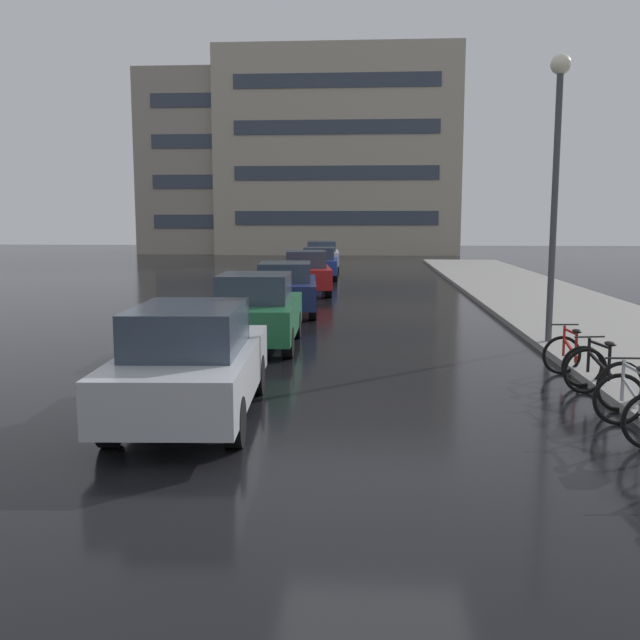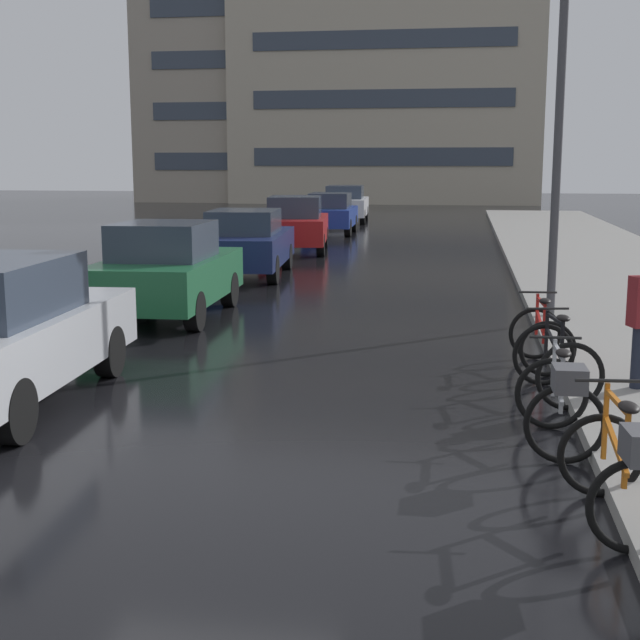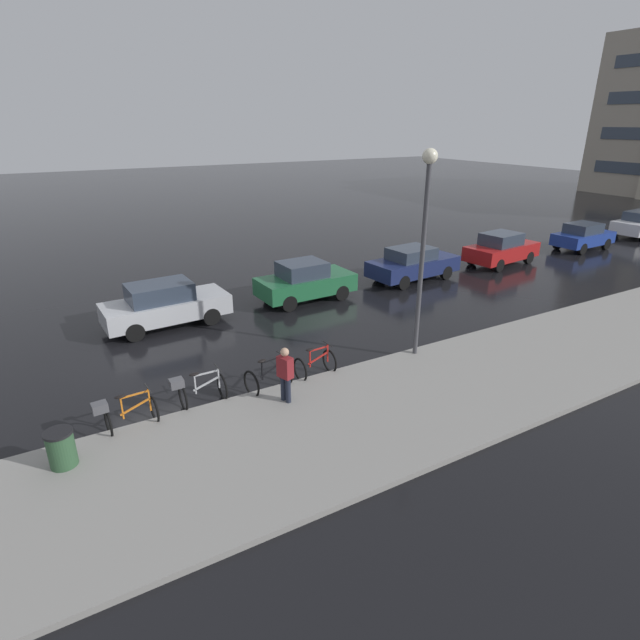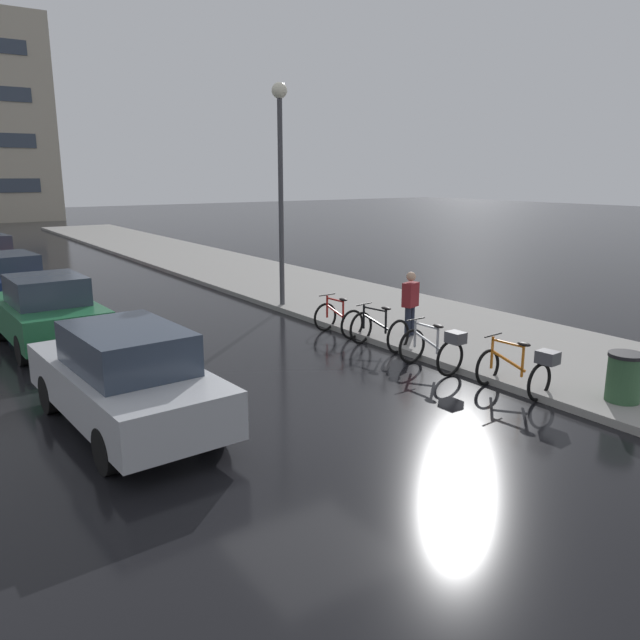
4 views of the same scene
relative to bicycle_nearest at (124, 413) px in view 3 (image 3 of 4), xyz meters
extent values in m
plane|color=black|center=(-3.61, 1.27, -0.50)|extent=(140.00, 140.00, 0.00)
cube|color=gray|center=(2.39, 11.27, -0.43)|extent=(4.80, 60.00, 0.14)
torus|color=black|center=(-0.05, 0.70, -0.15)|extent=(0.69, 0.11, 0.69)
torus|color=black|center=(0.03, -0.38, -0.15)|extent=(0.69, 0.11, 0.69)
cube|color=orange|center=(0.00, -0.03, 0.13)|extent=(0.04, 0.04, 0.57)
cube|color=orange|center=(-0.05, 0.62, 0.16)|extent=(0.04, 0.04, 0.61)
cube|color=orange|center=(-0.02, 0.29, 0.40)|extent=(0.08, 0.65, 0.04)
cube|color=orange|center=(-0.02, 0.27, 0.08)|extent=(0.09, 0.73, 0.26)
ellipsoid|color=black|center=(0.00, -0.03, 0.45)|extent=(0.16, 0.27, 0.07)
cylinder|color=black|center=(-0.05, 0.62, 0.48)|extent=(0.50, 0.07, 0.03)
cube|color=#4C4C51|center=(0.04, -0.50, 0.32)|extent=(0.30, 0.36, 0.22)
torus|color=black|center=(-0.27, 2.52, -0.13)|extent=(0.73, 0.07, 0.73)
torus|color=black|center=(-0.25, 1.46, -0.13)|extent=(0.73, 0.07, 0.73)
cube|color=#ADAFB5|center=(-0.25, 1.81, 0.14)|extent=(0.04, 0.04, 0.54)
cube|color=#ADAFB5|center=(-0.26, 2.44, 0.15)|extent=(0.04, 0.04, 0.57)
cube|color=#ADAFB5|center=(-0.26, 2.12, 0.39)|extent=(0.05, 0.64, 0.04)
cube|color=#ADAFB5|center=(-0.26, 2.10, 0.09)|extent=(0.05, 0.72, 0.26)
ellipsoid|color=black|center=(-0.25, 1.81, 0.44)|extent=(0.14, 0.26, 0.07)
cylinder|color=black|center=(-0.26, 2.44, 0.46)|extent=(0.50, 0.04, 0.03)
cube|color=#4C4C51|center=(-0.25, 1.34, 0.31)|extent=(0.29, 0.34, 0.22)
torus|color=black|center=(-0.19, 4.33, -0.12)|extent=(0.76, 0.19, 0.76)
torus|color=black|center=(-0.01, 3.25, -0.12)|extent=(0.76, 0.19, 0.76)
cube|color=black|center=(-0.07, 3.60, 0.15)|extent=(0.04, 0.04, 0.55)
cube|color=black|center=(-0.18, 4.25, 0.16)|extent=(0.04, 0.04, 0.55)
cube|color=black|center=(-0.12, 3.92, 0.39)|extent=(0.15, 0.65, 0.04)
cube|color=black|center=(-0.12, 3.90, 0.10)|extent=(0.16, 0.74, 0.27)
ellipsoid|color=black|center=(-0.07, 3.60, 0.46)|extent=(0.18, 0.28, 0.07)
cylinder|color=black|center=(-0.18, 4.25, 0.45)|extent=(0.50, 0.11, 0.03)
torus|color=black|center=(-0.18, 5.79, -0.14)|extent=(0.72, 0.11, 0.72)
torus|color=black|center=(-0.11, 4.78, -0.14)|extent=(0.72, 0.11, 0.72)
cube|color=red|center=(-0.13, 5.11, 0.12)|extent=(0.04, 0.04, 0.52)
cube|color=red|center=(-0.17, 5.72, 0.14)|extent=(0.04, 0.04, 0.56)
cube|color=red|center=(-0.15, 5.41, 0.36)|extent=(0.08, 0.61, 0.04)
cube|color=red|center=(-0.15, 5.39, 0.07)|extent=(0.09, 0.70, 0.25)
ellipsoid|color=black|center=(-0.13, 5.11, 0.41)|extent=(0.16, 0.27, 0.07)
cylinder|color=black|center=(-0.17, 5.72, 0.44)|extent=(0.50, 0.06, 0.03)
cube|color=#B2B5BA|center=(-6.21, 2.54, 0.17)|extent=(2.00, 4.47, 0.69)
cube|color=#2D3847|center=(-6.20, 2.37, 0.82)|extent=(1.56, 2.25, 0.62)
cylinder|color=black|center=(-7.07, 3.86, -0.18)|extent=(0.25, 0.65, 0.64)
cylinder|color=black|center=(-5.51, 3.94, -0.18)|extent=(0.25, 0.65, 0.64)
cylinder|color=black|center=(-6.92, 1.15, -0.18)|extent=(0.25, 0.65, 0.64)
cylinder|color=black|center=(-5.36, 1.23, -0.18)|extent=(0.25, 0.65, 0.64)
cube|color=#1E6038|center=(-6.19, 8.23, 0.18)|extent=(1.94, 4.04, 0.71)
cube|color=#2D3847|center=(-6.19, 8.07, 0.84)|extent=(1.54, 1.85, 0.61)
cylinder|color=black|center=(-7.04, 9.43, -0.18)|extent=(0.24, 0.65, 0.64)
cylinder|color=black|center=(-5.43, 9.48, -0.18)|extent=(0.24, 0.65, 0.64)
cylinder|color=black|center=(-6.96, 6.97, -0.18)|extent=(0.24, 0.65, 0.64)
cylinder|color=black|center=(-5.35, 7.02, -0.18)|extent=(0.24, 0.65, 0.64)
cube|color=navy|center=(-6.20, 13.89, 0.17)|extent=(2.18, 4.54, 0.69)
cube|color=#2D3847|center=(-6.18, 13.72, 0.79)|extent=(1.66, 2.13, 0.54)
cylinder|color=black|center=(-7.12, 15.19, -0.18)|extent=(0.27, 0.66, 0.64)
cylinder|color=black|center=(-5.50, 15.32, -0.18)|extent=(0.27, 0.66, 0.64)
cylinder|color=black|center=(-6.89, 12.47, -0.18)|extent=(0.27, 0.66, 0.64)
cylinder|color=black|center=(-5.27, 12.60, -0.18)|extent=(0.27, 0.66, 0.64)
cube|color=#AD1919|center=(-6.08, 19.63, 0.18)|extent=(2.26, 4.30, 0.72)
cube|color=#2D3847|center=(-6.07, 19.46, 0.85)|extent=(1.68, 2.07, 0.61)
cylinder|color=black|center=(-7.02, 20.80, -0.18)|extent=(0.29, 0.66, 0.64)
cylinder|color=black|center=(-5.44, 20.99, -0.18)|extent=(0.29, 0.66, 0.64)
cylinder|color=black|center=(-6.73, 18.27, -0.18)|extent=(0.29, 0.66, 0.64)
cylinder|color=black|center=(-5.14, 18.45, -0.18)|extent=(0.29, 0.66, 0.64)
cube|color=navy|center=(-6.01, 26.27, 0.15)|extent=(1.83, 3.79, 0.65)
cube|color=#2D3847|center=(-6.01, 26.12, 0.75)|extent=(1.46, 1.93, 0.55)
cylinder|color=black|center=(-6.81, 27.40, -0.18)|extent=(0.24, 0.65, 0.64)
cylinder|color=black|center=(-5.30, 27.45, -0.18)|extent=(0.24, 0.65, 0.64)
cylinder|color=black|center=(-6.73, 25.09, -0.18)|extent=(0.24, 0.65, 0.64)
cylinder|color=black|center=(-5.22, 25.14, -0.18)|extent=(0.24, 0.65, 0.64)
cylinder|color=black|center=(-7.23, 33.99, -0.18)|extent=(0.26, 0.65, 0.64)
cylinder|color=black|center=(-7.07, 31.34, -0.18)|extent=(0.26, 0.65, 0.64)
cylinder|color=#1E2333|center=(0.79, 3.81, -0.08)|extent=(0.14, 0.14, 0.84)
cylinder|color=#1E2333|center=(0.96, 3.87, -0.08)|extent=(0.14, 0.14, 0.84)
cube|color=maroon|center=(0.87, 3.84, 0.63)|extent=(0.45, 0.35, 0.57)
sphere|color=tan|center=(0.87, 3.84, 1.05)|extent=(0.22, 0.22, 0.22)
cylinder|color=#424247|center=(0.29, 8.64, 2.44)|extent=(0.14, 0.14, 5.88)
sphere|color=#F2EACC|center=(0.29, 8.64, 5.55)|extent=(0.43, 0.43, 0.43)
cylinder|color=#2D5133|center=(0.88, -1.40, -0.04)|extent=(0.56, 0.56, 0.91)
cylinder|color=black|center=(0.88, -1.40, 0.44)|extent=(0.58, 0.58, 0.06)
camera|label=1|loc=(-3.73, -7.25, 2.31)|focal=40.00mm
camera|label=2|loc=(-1.20, -6.37, 2.16)|focal=50.00mm
camera|label=3|loc=(11.13, -1.00, 6.45)|focal=28.00mm
camera|label=4|loc=(-8.90, -6.67, 3.36)|focal=35.00mm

